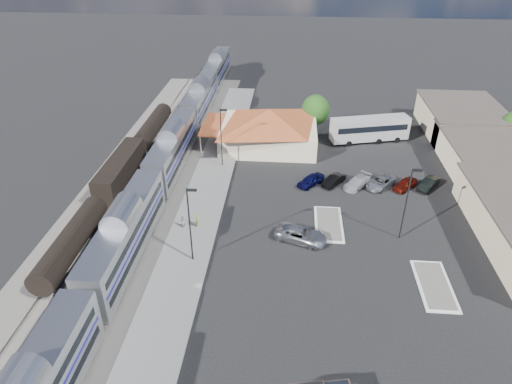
{
  "coord_description": "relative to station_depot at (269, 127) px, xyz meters",
  "views": [
    {
      "loc": [
        -1.06,
        -43.78,
        31.64
      ],
      "look_at": [
        -5.0,
        4.24,
        2.8
      ],
      "focal_mm": 32.0,
      "sensor_mm": 36.0,
      "label": 1
    }
  ],
  "objects": [
    {
      "name": "buildings_east",
      "position": [
        32.56,
        -9.72,
        -0.86
      ],
      "size": [
        14.4,
        51.4,
        4.8
      ],
      "color": "#C6B28C",
      "rests_on": "ground"
    },
    {
      "name": "platform",
      "position": [
        -7.44,
        -18.0,
        -3.04
      ],
      "size": [
        5.5,
        92.0,
        0.18
      ],
      "primitive_type": "cube",
      "color": "gray",
      "rests_on": "ground"
    },
    {
      "name": "coach_bus",
      "position": [
        16.39,
        2.77,
        -0.76
      ],
      "size": [
        13.11,
        5.95,
        4.11
      ],
      "rotation": [
        0.0,
        0.0,
        1.83
      ],
      "color": "silver",
      "rests_on": "ground"
    },
    {
      "name": "parked_car_b",
      "position": [
        9.75,
        -12.24,
        -2.45
      ],
      "size": [
        3.66,
        4.16,
        1.36
      ],
      "primitive_type": "imported",
      "rotation": [
        0.0,
        0.0,
        -0.65
      ],
      "color": "black",
      "rests_on": "ground"
    },
    {
      "name": "parked_car_f",
      "position": [
        22.55,
        -12.24,
        -2.41
      ],
      "size": [
        3.85,
        4.39,
        1.44
      ],
      "primitive_type": "imported",
      "rotation": [
        0.0,
        0.0,
        -0.65
      ],
      "color": "black",
      "rests_on": "ground"
    },
    {
      "name": "passenger_train",
      "position": [
        -13.44,
        -9.1,
        -0.26
      ],
      "size": [
        3.0,
        104.0,
        5.55
      ],
      "color": "silver",
      "rests_on": "ground"
    },
    {
      "name": "ground",
      "position": [
        4.56,
        -24.0,
        -3.13
      ],
      "size": [
        280.0,
        280.0,
        0.0
      ],
      "primitive_type": "plane",
      "color": "black",
      "rests_on": "ground"
    },
    {
      "name": "person_b",
      "position": [
        -8.82,
        -24.24,
        -2.16
      ],
      "size": [
        0.79,
        0.91,
        1.59
      ],
      "primitive_type": "imported",
      "rotation": [
        0.0,
        0.0,
        -1.86
      ],
      "color": "silver",
      "rests_on": "platform"
    },
    {
      "name": "parked_car_e",
      "position": [
        19.35,
        -12.54,
        -2.42
      ],
      "size": [
        4.03,
        4.2,
        1.42
      ],
      "primitive_type": "imported",
      "rotation": [
        0.0,
        0.0,
        -0.74
      ],
      "color": "#66150B",
      "rests_on": "ground"
    },
    {
      "name": "lamp_lot",
      "position": [
        16.66,
        -24.0,
        2.21
      ],
      "size": [
        1.08,
        0.25,
        9.0
      ],
      "color": "black",
      "rests_on": "ground"
    },
    {
      "name": "railbed",
      "position": [
        -16.44,
        -16.0,
        -3.07
      ],
      "size": [
        16.0,
        100.0,
        0.12
      ],
      "primitive_type": "cube",
      "color": "#4C4944",
      "rests_on": "ground"
    },
    {
      "name": "station_depot",
      "position": [
        0.0,
        0.0,
        0.0
      ],
      "size": [
        18.35,
        12.24,
        6.2
      ],
      "color": "#CAB694",
      "rests_on": "ground"
    },
    {
      "name": "person_a",
      "position": [
        -7.08,
        -23.99,
        -2.05
      ],
      "size": [
        0.57,
        0.74,
        1.81
      ],
      "primitive_type": "imported",
      "rotation": [
        0.0,
        0.0,
        1.81
      ],
      "color": "#C9CC40",
      "rests_on": "platform"
    },
    {
      "name": "suv",
      "position": [
        5.19,
        -25.52,
        -2.31
      ],
      "size": [
        6.5,
        4.55,
        1.65
      ],
      "primitive_type": "imported",
      "rotation": [
        0.0,
        0.0,
        1.23
      ],
      "color": "#A7A9AF",
      "rests_on": "ground"
    },
    {
      "name": "parked_car_a",
      "position": [
        6.55,
        -12.54,
        -2.39
      ],
      "size": [
        4.19,
        4.46,
        1.49
      ],
      "primitive_type": "imported",
      "rotation": [
        0.0,
        0.0,
        -0.71
      ],
      "color": "#0D0E42",
      "rests_on": "ground"
    },
    {
      "name": "freight_cars",
      "position": [
        -19.44,
        -14.47,
        -1.21
      ],
      "size": [
        2.8,
        46.0,
        4.0
      ],
      "color": "black",
      "rests_on": "ground"
    },
    {
      "name": "lamp_plat_s",
      "position": [
        -6.34,
        -30.0,
        2.21
      ],
      "size": [
        1.08,
        0.25,
        9.0
      ],
      "color": "black",
      "rests_on": "ground"
    },
    {
      "name": "lamp_plat_n",
      "position": [
        -6.34,
        -8.0,
        2.21
      ],
      "size": [
        1.08,
        0.25,
        9.0
      ],
      "color": "black",
      "rests_on": "ground"
    },
    {
      "name": "traffic_island_north",
      "position": [
        18.56,
        -32.0,
        -3.03
      ],
      "size": [
        3.3,
        7.5,
        0.21
      ],
      "color": "silver",
      "rests_on": "ground"
    },
    {
      "name": "traffic_island_south",
      "position": [
        8.56,
        -22.0,
        -3.03
      ],
      "size": [
        3.3,
        7.5,
        0.21
      ],
      "color": "silver",
      "rests_on": "ground"
    },
    {
      "name": "parked_car_d",
      "position": [
        16.15,
        -12.24,
        -2.43
      ],
      "size": [
        4.97,
        5.38,
        1.4
      ],
      "primitive_type": "imported",
      "rotation": [
        0.0,
        0.0,
        -0.68
      ],
      "color": "gray",
      "rests_on": "ground"
    },
    {
      "name": "tree_depot",
      "position": [
        7.56,
        6.0,
        0.89
      ],
      "size": [
        4.71,
        4.71,
        6.63
      ],
      "color": "#382314",
      "rests_on": "ground"
    },
    {
      "name": "parked_car_c",
      "position": [
        12.95,
        -12.54,
        -2.42
      ],
      "size": [
        4.59,
        5.07,
        1.42
      ],
      "primitive_type": "imported",
      "rotation": [
        0.0,
        0.0,
        -0.67
      ],
      "color": "silver",
      "rests_on": "ground"
    }
  ]
}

